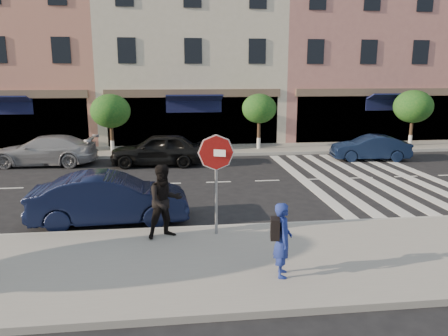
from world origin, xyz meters
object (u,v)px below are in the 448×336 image
car_far_left (44,150)px  car_far_right (370,148)px  walker (165,201)px  photographer (283,240)px  car_near_mid (110,199)px  stop_sign (216,163)px  car_far_mid (158,149)px

car_far_left → car_far_right: size_ratio=1.28×
walker → photographer: bearing=-66.8°
photographer → car_near_mid: 5.83m
photographer → stop_sign: bearing=34.1°
stop_sign → photographer: size_ratio=1.68×
car_near_mid → car_far_right: size_ratio=1.18×
car_far_right → walker: bearing=-38.1°
walker → car_far_right: walker is taller
walker → car_far_right: 14.04m
photographer → car_far_right: (7.65, 12.25, -0.31)m
photographer → car_far_mid: bearing=23.6°
walker → car_near_mid: walker is taller
walker → car_far_left: 11.94m
stop_sign → car_far_right: stop_sign is taller
car_far_right → car_far_left: bearing=-84.7°
stop_sign → photographer: bearing=-44.6°
walker → car_far_mid: (-0.42, 9.75, -0.35)m
car_near_mid → car_far_right: car_near_mid is taller
photographer → walker: size_ratio=0.83×
photographer → car_near_mid: (-4.04, 4.20, -0.20)m
car_far_mid → car_far_right: bearing=93.0°
stop_sign → car_near_mid: stop_sign is taller
walker → car_far_mid: bearing=71.4°
stop_sign → photographer: stop_sign is taller
stop_sign → car_near_mid: size_ratio=0.59×
car_near_mid → car_far_mid: size_ratio=1.00×
car_far_mid → car_far_right: 10.51m
car_near_mid → car_far_left: bearing=22.8°
stop_sign → car_far_left: size_ratio=0.55×
car_far_left → car_near_mid: bearing=29.4°
walker → car_far_right: size_ratio=0.50×
photographer → car_far_right: size_ratio=0.42×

